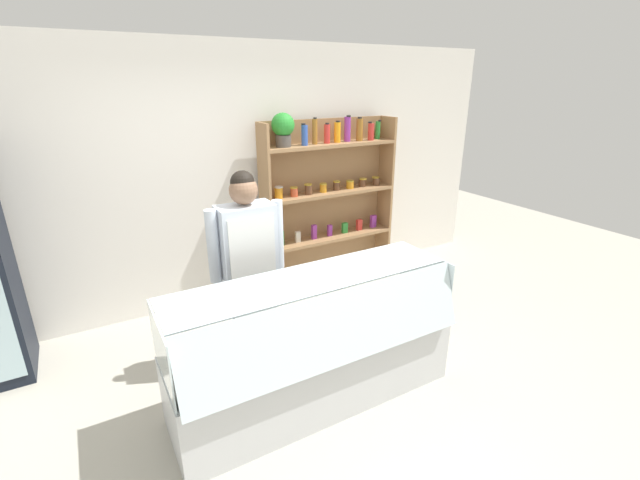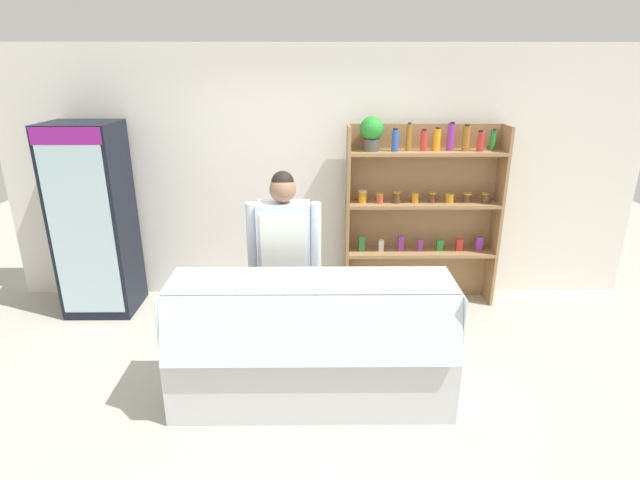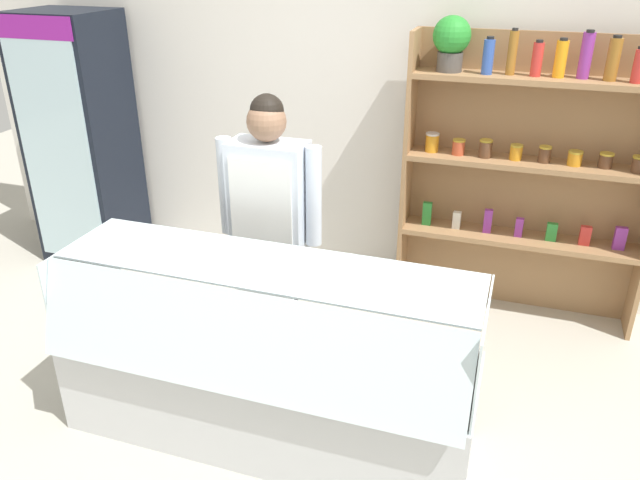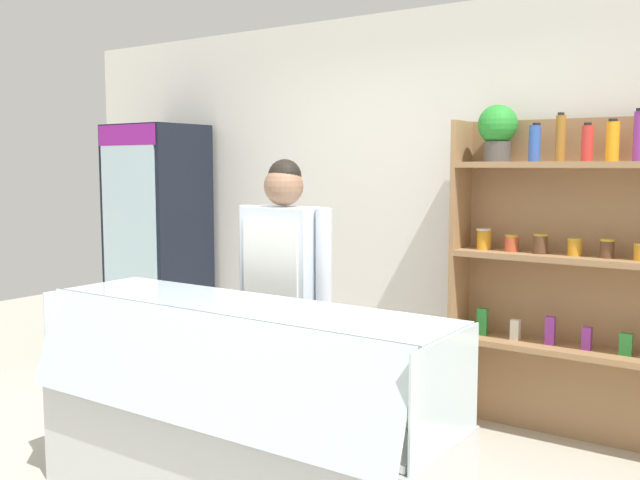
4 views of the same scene
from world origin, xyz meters
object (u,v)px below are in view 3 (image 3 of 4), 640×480
object	(u,v)px
drinks_fridge	(82,141)
deli_display_case	(266,386)
shelving_unit	(522,158)
shop_clerk	(270,213)

from	to	relation	value
drinks_fridge	deli_display_case	world-z (taller)	drinks_fridge
shelving_unit	shop_clerk	bearing A→B (deg)	-140.95
drinks_fridge	shelving_unit	size ratio (longest dim) A/B	0.98
drinks_fridge	deli_display_case	distance (m)	2.80
drinks_fridge	deli_display_case	xyz separation A→B (m)	(2.23, -1.57, -0.67)
shelving_unit	deli_display_case	world-z (taller)	shelving_unit
drinks_fridge	shelving_unit	xyz separation A→B (m)	(3.34, 0.19, 0.15)
shelving_unit	deli_display_case	bearing A→B (deg)	-122.43
shelving_unit	deli_display_case	size ratio (longest dim) A/B	0.95
drinks_fridge	shop_clerk	xyz separation A→B (m)	(2.00, -0.90, 0.02)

